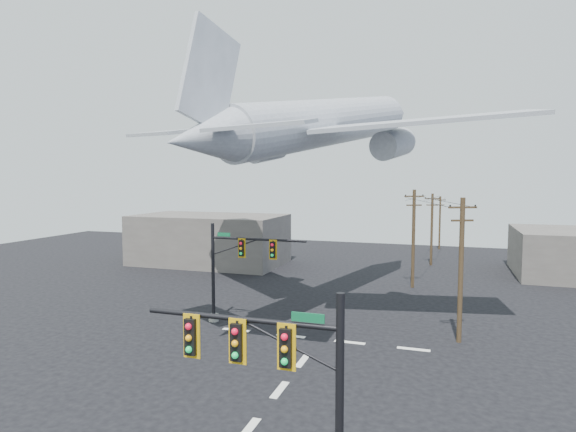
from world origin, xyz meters
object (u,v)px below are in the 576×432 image
(signal_mast_far, at_px, (232,270))
(utility_pole_c, at_px, (432,228))
(utility_pole_d, at_px, (440,222))
(utility_pole_b, at_px, (413,237))
(signal_mast_near, at_px, (287,395))
(airliner, at_px, (326,124))
(utility_pole_a, at_px, (461,267))

(signal_mast_far, xyz_separation_m, utility_pole_c, (13.02, 28.80, 0.62))
(utility_pole_d, bearing_deg, utility_pole_b, -70.91)
(signal_mast_near, xyz_separation_m, utility_pole_b, (1.47, 34.10, 0.82))
(airliner, bearing_deg, utility_pole_c, -2.05)
(utility_pole_b, xyz_separation_m, utility_pole_c, (1.33, 12.88, -0.40))
(utility_pole_b, relative_size, utility_pole_c, 1.09)
(utility_pole_c, distance_m, utility_pole_d, 14.06)
(utility_pole_d, bearing_deg, signal_mast_near, -69.80)
(utility_pole_a, relative_size, utility_pole_d, 1.19)
(airliner, bearing_deg, signal_mast_far, 153.87)
(utility_pole_b, bearing_deg, utility_pole_a, -99.38)
(signal_mast_far, bearing_deg, utility_pole_d, 72.17)
(signal_mast_far, xyz_separation_m, utility_pole_d, (13.78, 42.83, 0.18))
(utility_pole_d, relative_size, airliner, 0.24)
(signal_mast_far, bearing_deg, utility_pole_b, 53.72)
(utility_pole_d, bearing_deg, utility_pole_c, -69.55)
(utility_pole_a, distance_m, utility_pole_d, 41.97)
(utility_pole_b, height_order, airliner, airliner)
(signal_mast_far, bearing_deg, airliner, 47.56)
(utility_pole_a, xyz_separation_m, utility_pole_c, (-2.57, 27.89, -0.34))
(utility_pole_c, bearing_deg, utility_pole_a, -90.89)
(signal_mast_far, height_order, utility_pole_c, utility_pole_c)
(signal_mast_near, bearing_deg, utility_pole_b, 87.53)
(utility_pole_b, bearing_deg, utility_pole_d, 61.62)
(airliner, bearing_deg, signal_mast_near, -152.50)
(signal_mast_near, bearing_deg, signal_mast_far, 119.34)
(signal_mast_near, height_order, utility_pole_c, utility_pole_c)
(signal_mast_near, xyz_separation_m, signal_mast_far, (-10.22, 18.18, -0.20))
(signal_mast_near, distance_m, utility_pole_d, 61.11)
(signal_mast_far, relative_size, utility_pole_a, 0.80)
(utility_pole_a, distance_m, utility_pole_b, 15.51)
(utility_pole_c, relative_size, utility_pole_d, 1.11)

